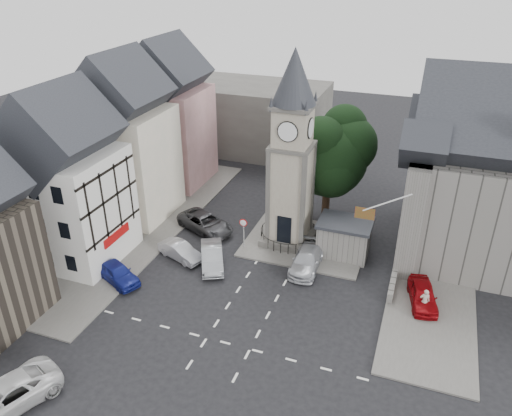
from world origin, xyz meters
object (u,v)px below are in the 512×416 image
at_px(stone_shelter, 344,238).
at_px(car_west_blue, 117,273).
at_px(car_east_red, 423,295).
at_px(pedestrian, 424,301).
at_px(clock_tower, 292,153).

bearing_deg(stone_shelter, car_west_blue, -147.91).
relative_size(stone_shelter, car_east_red, 0.99).
height_order(stone_shelter, pedestrian, stone_shelter).
relative_size(clock_tower, pedestrian, 8.45).
bearing_deg(stone_shelter, pedestrian, -39.38).
xyz_separation_m(clock_tower, car_east_red, (11.36, -4.99, -7.38)).
bearing_deg(clock_tower, stone_shelter, -5.84).
height_order(stone_shelter, car_east_red, stone_shelter).
relative_size(clock_tower, car_west_blue, 3.72).
xyz_separation_m(stone_shelter, car_east_red, (6.56, -4.50, -0.81)).
distance_m(clock_tower, car_west_blue, 16.33).
relative_size(stone_shelter, pedestrian, 2.24).
height_order(car_west_blue, pedestrian, pedestrian).
bearing_deg(car_east_red, clock_tower, 144.14).
distance_m(car_east_red, pedestrian, 1.03).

